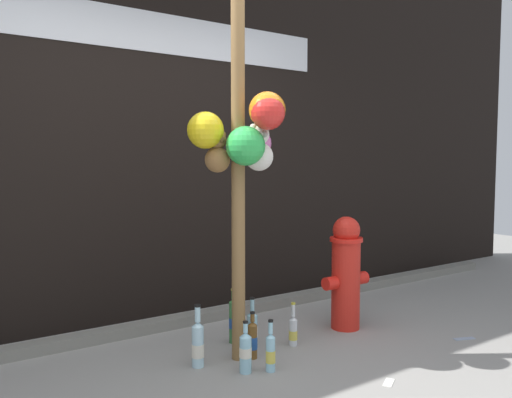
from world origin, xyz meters
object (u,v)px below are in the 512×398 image
at_px(bottle_3, 198,344).
at_px(bottle_5, 252,328).
at_px(fire_hydrant, 346,272).
at_px(bottle_4, 293,330).
at_px(bottle_0, 233,320).
at_px(bottle_2, 246,352).
at_px(bottle_6, 271,352).
at_px(memorial_post, 243,113).
at_px(bottle_1, 253,340).

relative_size(bottle_3, bottle_5, 1.14).
relative_size(fire_hydrant, bottle_4, 2.85).
height_order(fire_hydrant, bottle_0, fire_hydrant).
height_order(bottle_2, bottle_6, bottle_6).
relative_size(bottle_3, bottle_6, 1.23).
bearing_deg(bottle_5, memorial_post, -135.97).
relative_size(fire_hydrant, bottle_6, 2.70).
bearing_deg(bottle_4, bottle_2, -159.08).
bearing_deg(bottle_0, bottle_1, -98.44).
height_order(fire_hydrant, bottle_4, fire_hydrant).
bearing_deg(bottle_3, memorial_post, -15.36).
distance_m(bottle_4, bottle_6, 0.47).
relative_size(bottle_1, bottle_2, 0.97).
bearing_deg(bottle_2, fire_hydrant, 13.88).
height_order(bottle_1, bottle_6, bottle_6).
xyz_separation_m(bottle_1, bottle_2, (-0.16, -0.16, 0.01)).
relative_size(memorial_post, bottle_0, 7.31).
bearing_deg(bottle_1, bottle_0, 81.56).
relative_size(memorial_post, fire_hydrant, 3.28).
relative_size(bottle_4, bottle_5, 0.87).
distance_m(bottle_0, bottle_2, 0.52).
height_order(bottle_1, bottle_2, bottle_2).
distance_m(bottle_0, bottle_1, 0.32).
height_order(bottle_2, bottle_3, bottle_3).
bearing_deg(bottle_3, bottle_5, 11.62).
xyz_separation_m(bottle_3, bottle_5, (0.47, 0.10, -0.02)).
bearing_deg(bottle_6, fire_hydrant, 19.62).
xyz_separation_m(fire_hydrant, bottle_6, (-0.95, -0.34, -0.31)).
bearing_deg(bottle_4, bottle_0, 138.60).
distance_m(bottle_2, bottle_6, 0.15).
distance_m(bottle_3, bottle_6, 0.46).
bearing_deg(bottle_4, memorial_post, -174.97).
bearing_deg(bottle_0, bottle_3, -149.53).
xyz_separation_m(bottle_0, bottle_5, (0.07, -0.14, -0.04)).
bearing_deg(memorial_post, bottle_5, 44.03).
distance_m(bottle_0, bottle_5, 0.16).
bearing_deg(bottle_1, bottle_2, -134.24).
distance_m(fire_hydrant, bottle_1, 0.98).
height_order(memorial_post, bottle_2, memorial_post).
distance_m(memorial_post, bottle_3, 1.46).
distance_m(fire_hydrant, bottle_4, 0.65).
bearing_deg(bottle_0, fire_hydrant, -13.49).
relative_size(memorial_post, bottle_4, 9.35).
bearing_deg(memorial_post, bottle_4, 5.03).
height_order(bottle_1, bottle_5, bottle_5).
bearing_deg(bottle_1, bottle_6, -95.58).
height_order(fire_hydrant, bottle_3, fire_hydrant).
distance_m(bottle_1, bottle_4, 0.36).
bearing_deg(bottle_5, bottle_2, -128.92).
relative_size(bottle_2, bottle_4, 1.05).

